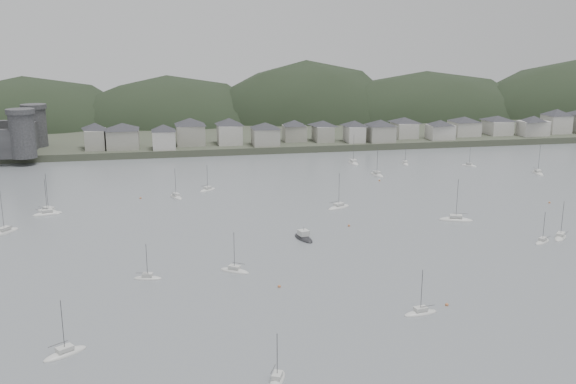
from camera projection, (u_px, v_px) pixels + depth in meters
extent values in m
plane|color=slate|center=(365.00, 315.00, 120.41)|extent=(900.00, 900.00, 0.00)
cube|color=#383D2D|center=(220.00, 118.00, 401.00)|extent=(900.00, 250.00, 3.00)
ellipsoid|color=black|center=(29.00, 148.00, 360.74)|extent=(138.98, 92.48, 81.13)
ellipsoid|color=black|center=(169.00, 143.00, 376.51)|extent=(132.08, 90.41, 79.74)
ellipsoid|color=black|center=(306.00, 143.00, 392.99)|extent=(133.88, 88.37, 101.41)
ellipsoid|color=black|center=(423.00, 137.00, 401.96)|extent=(165.81, 81.78, 82.55)
cylinder|color=#303032|center=(23.00, 136.00, 258.15)|extent=(10.00, 10.00, 18.00)
cylinder|color=#303032|center=(35.00, 128.00, 284.94)|extent=(10.00, 10.00, 17.00)
cube|color=#303032|center=(30.00, 138.00, 272.20)|extent=(3.50, 30.00, 12.00)
cube|color=#A2A194|center=(96.00, 139.00, 279.61)|extent=(8.34, 12.91, 8.59)
pyramid|color=#2C2D32|center=(95.00, 126.00, 278.22)|extent=(15.78, 15.78, 3.01)
cube|color=#A2A194|center=(123.00, 139.00, 281.25)|extent=(13.68, 13.35, 8.36)
pyramid|color=#2C2D32|center=(122.00, 126.00, 279.90)|extent=(20.07, 20.07, 2.93)
cube|color=#B7B4AC|center=(164.00, 140.00, 279.60)|extent=(9.78, 10.20, 8.08)
pyramid|color=#2C2D32|center=(163.00, 128.00, 278.30)|extent=(14.83, 14.83, 2.83)
cube|color=#A2A194|center=(191.00, 135.00, 290.94)|extent=(12.59, 13.33, 9.09)
pyramid|color=#2C2D32|center=(190.00, 121.00, 289.48)|extent=(19.24, 19.24, 3.18)
cube|color=#B7B4AC|center=(230.00, 134.00, 292.87)|extent=(10.74, 12.17, 8.87)
pyramid|color=#2C2D32|center=(229.00, 121.00, 291.45)|extent=(17.01, 17.01, 3.10)
cube|color=#A2A194|center=(265.00, 137.00, 289.73)|extent=(11.63, 12.09, 7.69)
pyramid|color=#2C2D32|center=(265.00, 125.00, 288.50)|extent=(17.61, 17.61, 2.69)
cube|color=#A2A194|center=(294.00, 133.00, 300.93)|extent=(10.37, 9.35, 7.44)
pyramid|color=#2C2D32|center=(294.00, 123.00, 299.73)|extent=(14.65, 14.65, 2.60)
cube|color=#A2A194|center=(323.00, 133.00, 301.21)|extent=(8.24, 12.20, 7.22)
pyramid|color=#2C2D32|center=(323.00, 123.00, 300.05)|extent=(15.17, 15.17, 2.53)
cube|color=#B7B4AC|center=(354.00, 134.00, 298.83)|extent=(8.06, 10.91, 7.46)
pyramid|color=#2C2D32|center=(355.00, 123.00, 297.62)|extent=(14.08, 14.08, 2.61)
cube|color=#A2A194|center=(380.00, 133.00, 299.72)|extent=(11.73, 11.78, 7.66)
pyramid|color=#2C2D32|center=(381.00, 122.00, 298.49)|extent=(17.46, 17.46, 2.68)
cube|color=#B7B4AC|center=(404.00, 130.00, 312.15)|extent=(10.19, 13.02, 7.33)
pyramid|color=#2C2D32|center=(405.00, 120.00, 310.97)|extent=(17.23, 17.23, 2.57)
cube|color=#B7B4AC|center=(440.00, 132.00, 306.62)|extent=(11.70, 9.81, 6.88)
pyramid|color=#2C2D32|center=(441.00, 122.00, 305.51)|extent=(15.97, 15.97, 2.41)
cube|color=#B7B4AC|center=(464.00, 128.00, 318.23)|extent=(12.83, 12.48, 7.00)
pyramid|color=#2C2D32|center=(465.00, 119.00, 317.10)|extent=(18.79, 18.79, 2.45)
cube|color=#B7B4AC|center=(497.00, 127.00, 322.21)|extent=(11.07, 13.50, 6.97)
pyramid|color=#2C2D32|center=(498.00, 118.00, 321.08)|extent=(18.25, 18.25, 2.44)
cube|color=#B7B4AC|center=(533.00, 128.00, 317.73)|extent=(13.75, 9.12, 7.34)
pyramid|color=#2C2D32|center=(534.00, 118.00, 316.55)|extent=(16.97, 16.97, 2.57)
cube|color=#B7B4AC|center=(556.00, 124.00, 326.67)|extent=(11.37, 11.57, 9.05)
pyramid|color=#2C2D32|center=(557.00, 112.00, 325.22)|extent=(17.03, 17.03, 3.17)
ellipsoid|color=silver|center=(148.00, 279.00, 138.43)|extent=(6.48, 3.33, 1.24)
cube|color=beige|center=(148.00, 275.00, 138.21)|extent=(2.42, 1.82, 0.70)
cylinder|color=#3F3F42|center=(147.00, 261.00, 137.47)|extent=(0.12, 0.12, 7.74)
cylinder|color=#3F3F42|center=(142.00, 273.00, 137.63)|extent=(2.74, 0.73, 0.10)
ellipsoid|color=silver|center=(208.00, 190.00, 217.69)|extent=(6.85, 6.18, 1.40)
cube|color=beige|center=(208.00, 187.00, 217.45)|extent=(2.88, 2.75, 0.70)
cylinder|color=#3F3F42|center=(207.00, 177.00, 216.61)|extent=(0.12, 0.12, 8.77)
cylinder|color=#3F3F42|center=(204.00, 186.00, 217.90)|extent=(2.50, 2.08, 0.10)
ellipsoid|color=silver|center=(405.00, 164.00, 262.46)|extent=(3.30, 7.25, 1.40)
cube|color=beige|center=(405.00, 162.00, 262.22)|extent=(1.90, 2.66, 0.70)
cylinder|color=#3F3F42|center=(406.00, 153.00, 261.38)|extent=(0.12, 0.12, 8.74)
cylinder|color=#3F3F42|center=(404.00, 160.00, 263.23)|extent=(0.59, 3.12, 0.10)
ellipsoid|color=silver|center=(420.00, 314.00, 120.92)|extent=(7.22, 3.23, 1.39)
cube|color=beige|center=(421.00, 309.00, 120.68)|extent=(2.64, 1.88, 0.70)
cylinder|color=#3F3F42|center=(422.00, 292.00, 119.85)|extent=(0.12, 0.12, 8.71)
cylinder|color=#3F3F42|center=(427.00, 306.00, 120.61)|extent=(3.11, 0.56, 0.10)
ellipsoid|color=silver|center=(49.00, 212.00, 190.78)|extent=(8.93, 8.44, 1.86)
cube|color=beige|center=(48.00, 208.00, 190.48)|extent=(3.80, 3.70, 0.70)
cylinder|color=#3F3F42|center=(47.00, 193.00, 189.35)|extent=(0.12, 0.12, 11.65)
cylinder|color=#3F3F42|center=(43.00, 208.00, 189.05)|extent=(3.19, 2.88, 0.10)
ellipsoid|color=silver|center=(277.00, 381.00, 97.43)|extent=(4.37, 6.44, 1.24)
cube|color=beige|center=(277.00, 375.00, 97.21)|extent=(2.13, 2.53, 0.70)
cylinder|color=#3F3F42|center=(277.00, 357.00, 96.47)|extent=(0.12, 0.12, 7.72)
cylinder|color=#3F3F42|center=(273.00, 369.00, 97.95)|extent=(1.25, 2.57, 0.10)
ellipsoid|color=silver|center=(538.00, 174.00, 244.23)|extent=(4.31, 9.05, 1.74)
cube|color=beige|center=(538.00, 171.00, 243.95)|extent=(2.43, 3.34, 0.70)
cylinder|color=#3F3F42|center=(539.00, 159.00, 242.90)|extent=(0.12, 0.12, 10.86)
cylinder|color=#3F3F42|center=(535.00, 168.00, 245.23)|extent=(0.81, 3.86, 0.10)
ellipsoid|color=silver|center=(560.00, 238.00, 166.39)|extent=(7.33, 7.28, 1.56)
cube|color=beige|center=(561.00, 234.00, 166.13)|extent=(3.16, 3.15, 0.70)
cylinder|color=#3F3F42|center=(562.00, 219.00, 165.19)|extent=(0.12, 0.12, 9.78)
cylinder|color=#3F3F42|center=(567.00, 233.00, 165.25)|extent=(2.57, 2.54, 0.10)
ellipsoid|color=silver|center=(339.00, 208.00, 195.53)|extent=(8.85, 6.52, 1.72)
cube|color=beige|center=(339.00, 204.00, 195.25)|extent=(3.54, 3.10, 0.70)
cylinder|color=#3F3F42|center=(339.00, 190.00, 194.21)|extent=(0.12, 0.12, 10.73)
cylinder|color=#3F3F42|center=(334.00, 202.00, 195.57)|extent=(3.44, 1.94, 0.10)
ellipsoid|color=silver|center=(176.00, 197.00, 208.23)|extent=(5.21, 8.04, 1.54)
cube|color=beige|center=(176.00, 194.00, 207.98)|extent=(2.59, 3.13, 0.70)
cylinder|color=#3F3F42|center=(175.00, 183.00, 207.05)|extent=(0.12, 0.12, 9.61)
cylinder|color=#3F3F42|center=(174.00, 194.00, 206.53)|extent=(1.41, 3.23, 0.10)
ellipsoid|color=silver|center=(377.00, 175.00, 241.33)|extent=(4.35, 9.05, 1.74)
cube|color=beige|center=(377.00, 172.00, 241.05)|extent=(2.44, 3.34, 0.70)
cylinder|color=#3F3F42|center=(377.00, 161.00, 240.00)|extent=(0.12, 0.12, 10.86)
cylinder|color=#3F3F42|center=(378.00, 172.00, 239.40)|extent=(0.83, 3.86, 0.10)
ellipsoid|color=silver|center=(456.00, 220.00, 182.23)|extent=(10.06, 6.30, 1.92)
cube|color=beige|center=(456.00, 216.00, 181.93)|extent=(3.89, 3.17, 0.70)
cylinder|color=#3F3F42|center=(457.00, 200.00, 180.76)|extent=(0.12, 0.12, 11.99)
cylinder|color=#3F3F42|center=(460.00, 213.00, 182.69)|extent=(4.07, 1.64, 0.10)
ellipsoid|color=silver|center=(5.00, 233.00, 170.60)|extent=(7.76, 9.20, 1.84)
cube|color=beige|center=(4.00, 229.00, 170.31)|extent=(3.53, 3.80, 0.70)
cylinder|color=#3F3F42|center=(2.00, 212.00, 169.20)|extent=(0.12, 0.12, 11.52)
cylinder|color=#3F3F42|center=(7.00, 228.00, 169.08)|extent=(2.50, 3.43, 0.10)
ellipsoid|color=silver|center=(469.00, 166.00, 258.67)|extent=(5.58, 6.19, 1.27)
cube|color=beige|center=(469.00, 164.00, 258.44)|extent=(2.48, 2.60, 0.70)
cylinder|color=#3F3F42|center=(470.00, 156.00, 257.69)|extent=(0.12, 0.12, 7.92)
cylinder|color=#3F3F42|center=(469.00, 163.00, 257.33)|extent=(1.88, 2.27, 0.10)
ellipsoid|color=silver|center=(353.00, 163.00, 263.95)|extent=(3.29, 9.61, 1.91)
cube|color=beige|center=(353.00, 160.00, 263.65)|extent=(2.18, 3.39, 0.70)
cylinder|color=#3F3F42|center=(354.00, 149.00, 262.50)|extent=(0.12, 0.12, 11.93)
cylinder|color=#3F3F42|center=(352.00, 158.00, 265.17)|extent=(0.20, 4.29, 0.10)
ellipsoid|color=silver|center=(542.00, 242.00, 162.82)|extent=(6.43, 5.00, 1.26)
cube|color=beige|center=(543.00, 239.00, 162.60)|extent=(2.61, 2.33, 0.70)
cylinder|color=#3F3F42|center=(544.00, 227.00, 161.85)|extent=(0.12, 0.12, 7.88)
cylinder|color=#3F3F42|center=(548.00, 237.00, 162.09)|extent=(2.47, 1.56, 0.10)
ellipsoid|color=silver|center=(235.00, 271.00, 142.71)|extent=(7.22, 6.03, 1.44)
cube|color=beige|center=(235.00, 267.00, 142.47)|extent=(2.97, 2.75, 0.70)
cylinder|color=#3F3F42|center=(234.00, 252.00, 141.60)|extent=(0.12, 0.12, 9.00)
cylinder|color=#3F3F42|center=(239.00, 263.00, 143.25)|extent=(2.71, 1.95, 0.10)
ellipsoid|color=silver|center=(65.00, 354.00, 105.47)|extent=(7.67, 6.29, 1.52)
cube|color=beige|center=(65.00, 348.00, 105.22)|extent=(3.15, 2.88, 0.70)
cylinder|color=#3F3F42|center=(63.00, 327.00, 104.30)|extent=(0.12, 0.12, 9.52)
cylinder|color=#3F3F42|center=(58.00, 344.00, 105.60)|extent=(2.89, 2.01, 0.10)
ellipsoid|color=silver|center=(48.00, 214.00, 188.34)|extent=(8.88, 5.08, 1.69)
cube|color=beige|center=(47.00, 211.00, 188.07)|extent=(3.38, 2.65, 0.70)
cylinder|color=#3F3F42|center=(46.00, 197.00, 187.04)|extent=(0.12, 0.12, 10.58)
cylinder|color=#3F3F42|center=(42.00, 209.00, 188.09)|extent=(3.67, 1.22, 0.10)
ellipsoid|color=black|center=(304.00, 239.00, 165.74)|extent=(5.05, 9.08, 1.89)
cube|color=beige|center=(304.00, 233.00, 165.36)|extent=(2.95, 3.08, 1.40)
cylinder|color=#3F3F42|center=(304.00, 229.00, 165.15)|extent=(0.10, 0.10, 1.20)
sphere|color=#C06E40|center=(279.00, 286.00, 133.80)|extent=(0.70, 0.70, 0.70)
sphere|color=#C06E40|center=(447.00, 305.00, 124.70)|extent=(0.70, 0.70, 0.70)
sphere|color=#C06E40|center=(549.00, 203.00, 201.24)|extent=(0.70, 0.70, 0.70)
sphere|color=#C06E40|center=(379.00, 181.00, 231.88)|extent=(0.70, 0.70, 0.70)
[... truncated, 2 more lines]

